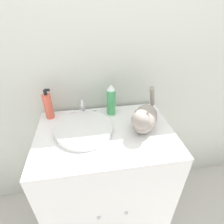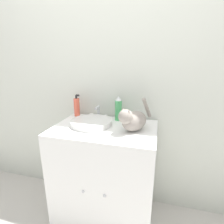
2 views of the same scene
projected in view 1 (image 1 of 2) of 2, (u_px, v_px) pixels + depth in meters
name	position (u px, v px, depth m)	size (l,w,h in m)	color
wall_back	(97.00, 57.00, 1.11)	(6.00, 0.05, 2.50)	silver
vanity_cabinet	(106.00, 179.00, 1.28)	(0.82, 0.57, 0.90)	white
sink_basin	(84.00, 129.00, 1.03)	(0.34, 0.34, 0.04)	silver
faucet	(83.00, 109.00, 1.16)	(0.18, 0.09, 0.12)	silver
cat	(144.00, 118.00, 1.00)	(0.25, 0.32, 0.24)	gray
soap_bottle	(48.00, 106.00, 1.12)	(0.06, 0.05, 0.21)	#EF6047
spray_bottle	(111.00, 100.00, 1.15)	(0.06, 0.06, 0.21)	#4CB266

